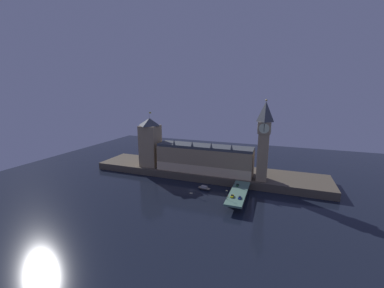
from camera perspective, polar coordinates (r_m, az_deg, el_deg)
name	(u,v)px	position (r m, az deg, el deg)	size (l,w,h in m)	color
ground_plane	(191,190)	(196.72, -0.22, -11.15)	(400.00, 400.00, 0.00)	black
embankment	(205,172)	(229.98, 3.22, -6.75)	(220.00, 42.00, 6.71)	brown
parliament_hall	(204,159)	(217.02, 2.99, -3.55)	(87.99, 20.18, 29.94)	tan
clock_tower	(264,139)	(198.23, 17.01, 1.23)	(10.27, 10.38, 66.79)	tan
victoria_tower	(150,142)	(236.26, -10.08, 0.47)	(17.51, 17.51, 53.73)	tan
bridge	(238,194)	(181.37, 11.13, -11.92)	(11.98, 46.00, 6.55)	slate
car_northbound_lead	(237,185)	(191.24, 10.96, -9.74)	(1.98, 3.87, 1.50)	#235633
car_northbound_trail	(232,196)	(171.62, 9.72, -12.32)	(2.10, 4.38, 1.50)	yellow
car_southbound_lead	(240,197)	(170.55, 11.47, -12.59)	(1.84, 4.17, 1.34)	navy
pedestrian_near_rail	(228,196)	(170.22, 8.70, -12.45)	(0.38, 0.38, 1.59)	black
pedestrian_far_rail	(235,183)	(193.72, 10.30, -9.36)	(0.38, 0.38, 1.67)	black
street_lamp_near	(227,193)	(166.51, 8.40, -11.77)	(1.34, 0.60, 6.64)	#2D3333
boat_upstream	(204,188)	(197.58, 2.99, -10.67)	(11.67, 5.90, 3.34)	#28282D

